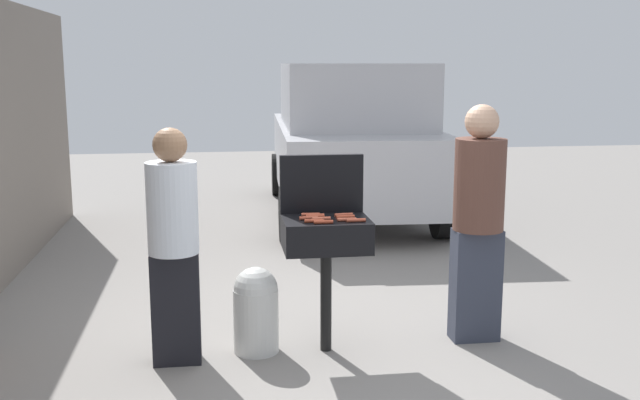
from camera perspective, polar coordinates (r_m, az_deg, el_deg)
ground_plane at (r=5.53m, az=-0.25°, el=-10.89°), size 24.00×24.00×0.00m
bbq_grill at (r=5.12m, az=0.47°, el=-3.07°), size 0.60×0.44×0.96m
grill_lid_open at (r=5.27m, az=0.12°, el=1.26°), size 0.60×0.05×0.42m
hot_dog_0 at (r=5.11m, az=-0.39°, el=-1.28°), size 0.13×0.03×0.03m
hot_dog_1 at (r=5.09m, az=1.98°, el=-1.32°), size 0.13×0.03×0.03m
hot_dog_2 at (r=4.96m, az=-0.46°, el=-1.63°), size 0.13×0.03×0.03m
hot_dog_3 at (r=5.03m, az=0.04°, el=-1.46°), size 0.13×0.04×0.03m
hot_dog_4 at (r=4.99m, az=2.82°, el=-1.58°), size 0.13×0.03×0.03m
hot_dog_5 at (r=5.17m, az=-0.74°, el=-1.14°), size 0.13×0.03×0.03m
hot_dog_6 at (r=5.16m, az=1.84°, el=-1.16°), size 0.13×0.04×0.03m
hot_dog_7 at (r=5.01m, az=2.09°, el=-1.52°), size 0.13×0.03×0.03m
hot_dog_8 at (r=5.06m, az=-0.88°, el=-1.40°), size 0.13×0.04×0.03m
hot_dog_9 at (r=4.93m, az=0.22°, el=-1.72°), size 0.13×0.03×0.03m
hot_dog_10 at (r=5.13m, az=-0.40°, el=-1.22°), size 0.13×0.04×0.03m
propane_tank at (r=5.26m, az=-5.00°, el=-8.35°), size 0.32×0.32×0.62m
person_left at (r=4.99m, az=-11.31°, el=-2.92°), size 0.34×0.34×1.61m
person_right at (r=5.43m, az=12.18°, el=-1.14°), size 0.37×0.37×1.74m
parked_minivan at (r=9.85m, az=2.38°, el=4.75°), size 2.21×4.49×2.02m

